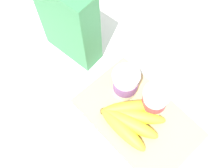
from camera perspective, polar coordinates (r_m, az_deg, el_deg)
ground_plane at (r=0.80m, az=5.32°, el=-7.24°), size 2.40×2.40×0.00m
cutting_board at (r=0.79m, az=5.38°, el=-7.03°), size 0.34×0.21×0.02m
cereal_box at (r=0.80m, az=-8.94°, el=12.61°), size 0.19×0.09×0.27m
yogurt_cup_front at (r=0.77m, az=2.82°, el=0.23°), size 0.08×0.08×0.10m
yogurt_cup_back at (r=0.76m, az=8.88°, el=-3.32°), size 0.07×0.07×0.09m
banana_bunch at (r=0.76m, az=3.73°, el=-7.27°), size 0.18×0.16×0.04m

